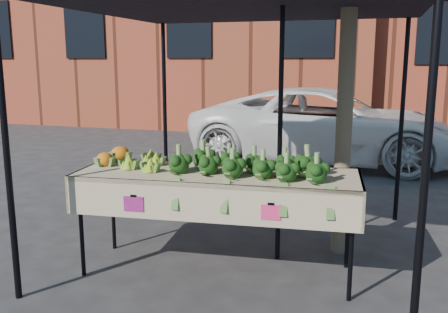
% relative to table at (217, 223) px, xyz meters
% --- Properties ---
extents(ground, '(90.00, 90.00, 0.00)m').
position_rel_table_xyz_m(ground, '(0.17, 0.06, -0.45)').
color(ground, '#27272A').
extents(table, '(2.46, 1.02, 0.90)m').
position_rel_table_xyz_m(table, '(0.00, 0.00, 0.00)').
color(table, '#BFB393').
rests_on(table, ground).
extents(canopy, '(3.16, 3.16, 2.74)m').
position_rel_table_xyz_m(canopy, '(0.10, 0.52, 0.92)').
color(canopy, black).
rests_on(canopy, ground).
extents(broccoli_heap, '(1.34, 0.54, 0.23)m').
position_rel_table_xyz_m(broccoli_heap, '(0.28, 0.03, 0.56)').
color(broccoli_heap, black).
rests_on(broccoli_heap, table).
extents(romanesco_cluster, '(0.40, 0.54, 0.17)m').
position_rel_table_xyz_m(romanesco_cluster, '(-0.66, 0.04, 0.54)').
color(romanesco_cluster, '#A4C032').
rests_on(romanesco_cluster, table).
extents(cauliflower_pair, '(0.20, 0.40, 0.16)m').
position_rel_table_xyz_m(cauliflower_pair, '(-1.03, 0.07, 0.53)').
color(cauliflower_pair, orange).
rests_on(cauliflower_pair, table).
extents(vehicle, '(1.43, 2.29, 4.87)m').
position_rel_table_xyz_m(vehicle, '(0.43, 5.20, 1.98)').
color(vehicle, white).
rests_on(vehicle, ground).
extents(street_tree, '(2.20, 2.20, 4.33)m').
position_rel_table_xyz_m(street_tree, '(0.99, 0.78, 1.72)').
color(street_tree, '#1E4C14').
rests_on(street_tree, ground).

